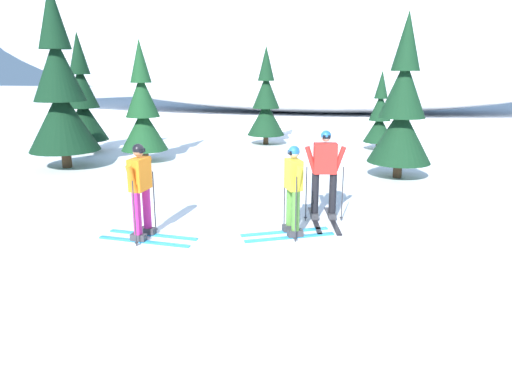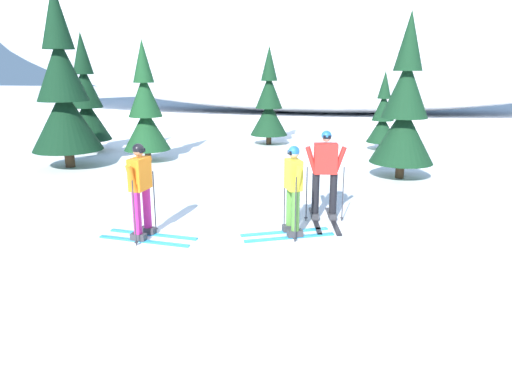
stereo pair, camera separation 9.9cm
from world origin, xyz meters
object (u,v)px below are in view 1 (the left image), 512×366
object	(u,v)px
pine_tree_left	(60,93)
pine_tree_right	(380,117)
pine_tree_far_right	(402,111)
pine_tree_center_left	(143,112)
pine_tree_center_right	(266,104)
skier_orange_jacket	(141,190)
skier_yellow_jacket	(293,190)
pine_tree_far_left	(83,103)
skier_red_jacket	(325,173)

from	to	relation	value
pine_tree_left	pine_tree_right	xyz separation A→B (m)	(9.94, 4.78, -1.06)
pine_tree_far_right	pine_tree_right	bearing A→B (deg)	91.25
pine_tree_center_left	pine_tree_center_right	xyz separation A→B (m)	(3.50, 4.05, -0.03)
pine_tree_center_right	pine_tree_far_right	world-z (taller)	pine_tree_far_right
skier_orange_jacket	pine_tree_right	size ratio (longest dim) A/B	0.62
pine_tree_center_right	pine_tree_right	bearing A→B (deg)	-7.16
pine_tree_left	skier_yellow_jacket	bearing A→B (deg)	-33.37
pine_tree_far_left	pine_tree_left	xyz separation A→B (m)	(0.79, -2.69, 0.49)
skier_red_jacket	pine_tree_center_left	world-z (taller)	pine_tree_center_left
pine_tree_left	pine_tree_far_right	size ratio (longest dim) A/B	1.21
pine_tree_far_right	pine_tree_center_right	bearing A→B (deg)	130.96
pine_tree_center_right	pine_tree_left	bearing A→B (deg)	-136.23
skier_yellow_jacket	pine_tree_right	size ratio (longest dim) A/B	0.60
skier_yellow_jacket	pine_tree_far_right	size ratio (longest dim) A/B	0.39
skier_orange_jacket	pine_tree_left	bearing A→B (deg)	130.80
pine_tree_center_left	skier_yellow_jacket	bearing A→B (deg)	-48.99
skier_yellow_jacket	pine_tree_far_left	world-z (taller)	pine_tree_far_left
skier_yellow_jacket	pine_tree_center_right	xyz separation A→B (m)	(-1.87, 10.23, 0.73)
skier_orange_jacket	pine_tree_far_left	distance (m)	9.93
pine_tree_far_left	skier_red_jacket	bearing A→B (deg)	-36.84
skier_orange_jacket	pine_tree_left	xyz separation A→B (m)	(-4.75, 5.51, 1.35)
skier_red_jacket	pine_tree_far_right	world-z (taller)	pine_tree_far_right
pine_tree_left	pine_tree_right	world-z (taller)	pine_tree_left
pine_tree_left	pine_tree_center_right	size ratio (longest dim) A/B	1.42
skier_red_jacket	pine_tree_right	world-z (taller)	pine_tree_right
skier_orange_jacket	skier_red_jacket	xyz separation A→B (m)	(3.25, 1.60, 0.06)
skier_red_jacket	skier_yellow_jacket	bearing A→B (deg)	-119.56
pine_tree_center_left	pine_tree_far_right	world-z (taller)	pine_tree_far_right
pine_tree_far_left	pine_tree_far_right	world-z (taller)	pine_tree_far_right
skier_orange_jacket	pine_tree_center_right	size ratio (longest dim) A/B	0.47
pine_tree_center_right	pine_tree_far_left	bearing A→B (deg)	-157.41
pine_tree_left	pine_tree_right	size ratio (longest dim) A/B	1.86
pine_tree_center_right	pine_tree_right	size ratio (longest dim) A/B	1.31
pine_tree_far_left	pine_tree_left	distance (m)	2.84
skier_yellow_jacket	pine_tree_left	distance (m)	9.02
skier_yellow_jacket	pine_tree_center_right	bearing A→B (deg)	100.38
skier_red_jacket	skier_orange_jacket	bearing A→B (deg)	-153.77
skier_orange_jacket	pine_tree_far_right	world-z (taller)	pine_tree_far_right
skier_orange_jacket	pine_tree_center_left	bearing A→B (deg)	111.60
pine_tree_left	skier_red_jacket	bearing A→B (deg)	-26.00
pine_tree_right	pine_tree_far_left	bearing A→B (deg)	-168.94
skier_red_jacket	pine_tree_right	xyz separation A→B (m)	(1.93, 8.69, 0.23)
skier_orange_jacket	pine_tree_far_right	distance (m)	7.82
skier_red_jacket	pine_tree_far_left	world-z (taller)	pine_tree_far_left
pine_tree_right	pine_tree_far_right	xyz separation A→B (m)	(0.10, -4.60, 0.67)
pine_tree_center_left	pine_tree_right	distance (m)	8.62
pine_tree_center_left	skier_red_jacket	bearing A→B (deg)	-41.12
pine_tree_center_left	pine_tree_right	world-z (taller)	pine_tree_center_left
pine_tree_right	skier_red_jacket	bearing A→B (deg)	-102.53
pine_tree_far_right	pine_tree_left	bearing A→B (deg)	-178.96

